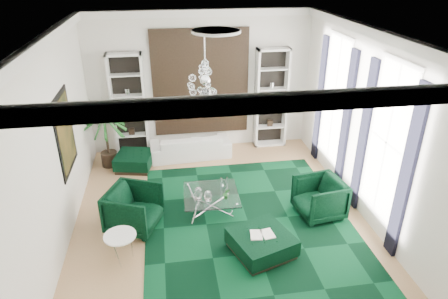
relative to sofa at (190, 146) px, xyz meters
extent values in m
cube|color=tan|center=(0.39, -2.87, -0.32)|extent=(6.00, 7.00, 0.02)
cube|color=white|center=(0.39, -2.87, 3.50)|extent=(6.00, 7.00, 0.02)
cube|color=silver|center=(0.39, 0.64, 1.59)|extent=(6.00, 0.02, 3.80)
cube|color=silver|center=(0.39, -6.38, 1.59)|extent=(6.00, 0.02, 3.80)
cube|color=silver|center=(-2.62, -2.87, 1.59)|extent=(0.02, 7.00, 3.80)
cube|color=silver|center=(3.40, -2.87, 1.59)|extent=(0.02, 7.00, 3.80)
cylinder|color=white|center=(0.39, -2.57, 3.46)|extent=(0.90, 0.90, 0.05)
cube|color=black|center=(0.39, 0.59, 1.59)|extent=(2.50, 0.06, 2.80)
cube|color=black|center=(-2.58, -2.27, 1.54)|extent=(0.04, 1.30, 1.60)
cube|color=white|center=(3.38, -3.77, 1.59)|extent=(0.03, 1.10, 2.90)
cube|color=black|center=(3.34, -4.55, 1.34)|extent=(0.07, 0.30, 3.25)
cube|color=black|center=(3.34, -2.99, 1.34)|extent=(0.07, 0.30, 3.25)
cube|color=white|center=(3.38, -1.37, 1.59)|extent=(0.03, 1.10, 2.90)
cube|color=black|center=(3.34, -2.15, 1.34)|extent=(0.07, 0.30, 3.25)
cube|color=black|center=(3.34, -0.59, 1.34)|extent=(0.07, 0.30, 3.25)
cube|color=black|center=(0.93, -3.20, -0.30)|extent=(4.20, 5.00, 0.02)
imported|color=white|center=(0.00, 0.00, 0.00)|extent=(2.21, 0.99, 0.63)
imported|color=black|center=(-1.36, -3.04, 0.13)|extent=(1.26, 1.25, 0.89)
imported|color=black|center=(2.46, -3.19, 0.10)|extent=(1.04, 1.02, 0.84)
cube|color=black|center=(-1.49, -0.46, -0.12)|extent=(1.06, 1.06, 0.40)
cube|color=black|center=(0.98, -4.19, -0.11)|extent=(1.29, 1.29, 0.41)
cube|color=white|center=(0.98, -4.19, 0.11)|extent=(0.44, 0.30, 0.03)
cylinder|color=white|center=(-1.55, -4.01, -0.04)|extent=(0.63, 0.63, 0.55)
imported|color=#19591E|center=(0.53, -2.89, 0.21)|extent=(0.15, 0.13, 0.25)
camera|label=1|loc=(-0.61, -9.87, 4.67)|focal=32.00mm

